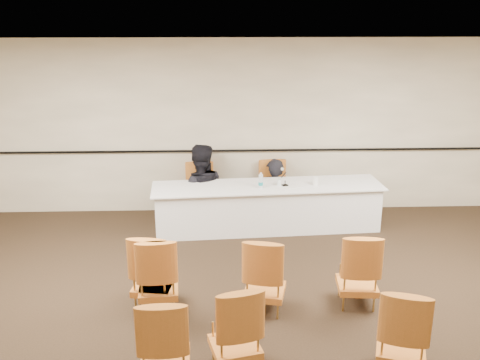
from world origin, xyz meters
The scene contains 21 objects.
floor centered at (0.00, 0.00, 0.00)m, with size 10.00×10.00×0.00m, color black.
ceiling centered at (0.00, 0.00, 3.00)m, with size 10.00×10.00×0.00m, color white.
wall_back centered at (0.00, 4.00, 1.50)m, with size 10.00×0.04×3.00m, color #B7AB8F.
wall_rail centered at (0.00, 3.96, 1.10)m, with size 9.80×0.04×0.03m, color black.
panel_table centered at (0.30, 3.10, 0.37)m, with size 3.70×0.86×0.74m, color silver, non-canonical shape.
panelist_main centered at (0.46, 3.67, 0.23)m, with size 0.58×0.38×1.60m, color black.
panelist_main_chair centered at (0.46, 3.67, 0.47)m, with size 0.50×0.50×0.95m, color #A7621E, non-canonical shape.
panelist_second centered at (-0.81, 3.58, 0.39)m, with size 0.89×0.69×1.83m, color black.
panelist_second_chair centered at (-0.81, 3.58, 0.47)m, with size 0.50×0.50×0.95m, color #A7621E, non-canonical shape.
papers centered at (0.68, 3.03, 0.74)m, with size 0.30×0.22×0.00m, color white.
microphone centered at (0.57, 3.07, 0.88)m, with size 0.10×0.19×0.27m, color black, non-canonical shape.
water_bottle centered at (0.18, 2.98, 0.86)m, with size 0.08×0.08×0.25m, color teal, non-canonical shape.
drinking_glass centered at (0.48, 3.09, 0.79)m, with size 0.06×0.06×0.10m, color white.
coffee_cup centered at (1.07, 3.09, 0.81)m, with size 0.09×0.09×0.14m, color white.
aud_chair_front_left centered at (-1.21, 0.67, 0.47)m, with size 0.50×0.50×0.95m, color #A7621E, non-canonical shape.
aud_chair_front_mid centered at (0.05, 0.60, 0.47)m, with size 0.50×0.50×0.95m, color #A7621E, non-canonical shape.
aud_chair_front_right centered at (1.18, 0.69, 0.47)m, with size 0.50×0.50×0.95m, color #A7621E, non-canonical shape.
aud_chair_back_left centered at (-1.00, -0.68, 0.47)m, with size 0.50×0.50×0.95m, color #A7621E, non-canonical shape.
aud_chair_back_mid centered at (-0.33, -0.48, 0.47)m, with size 0.50×0.50×0.95m, color #A7621E, non-canonical shape.
aud_chair_back_right centered at (1.29, -0.60, 0.47)m, with size 0.50×0.50×0.95m, color #A7621E, non-canonical shape.
aud_chair_extra centered at (-1.28, 0.76, 0.47)m, with size 0.50×0.50×0.95m, color #A7621E, non-canonical shape.
Camera 1 is at (-0.45, -5.02, 3.43)m, focal length 40.00 mm.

